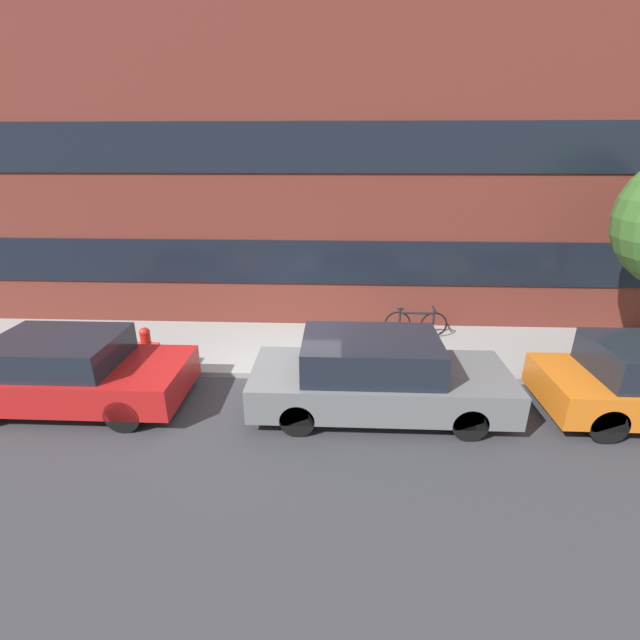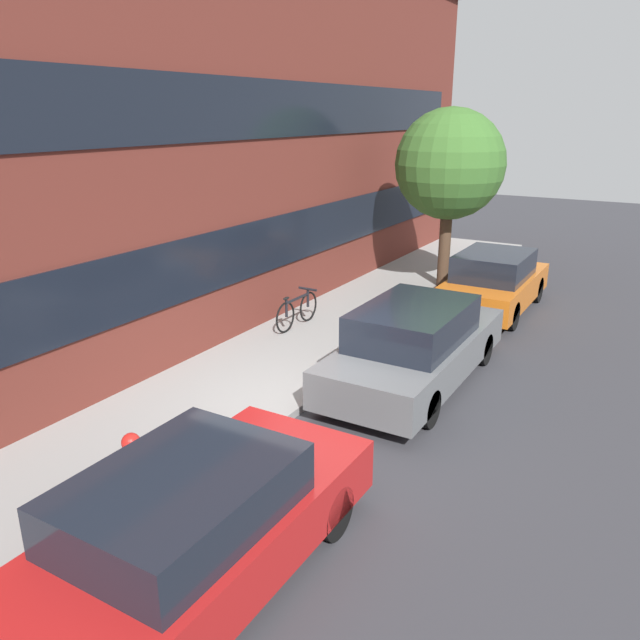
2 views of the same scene
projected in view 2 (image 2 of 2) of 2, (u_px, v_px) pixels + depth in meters
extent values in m
plane|color=#333338|center=(304.00, 412.00, 9.60)|extent=(56.00, 56.00, 0.00)
cube|color=gray|center=(232.00, 389.00, 10.25)|extent=(28.00, 2.78, 0.12)
cube|color=maroon|center=(128.00, 135.00, 9.87)|extent=(28.00, 0.90, 8.07)
cube|color=black|center=(162.00, 277.00, 10.36)|extent=(25.76, 0.04, 1.10)
cube|color=black|center=(147.00, 108.00, 9.51)|extent=(25.76, 0.04, 1.10)
cube|color=#AD1919|center=(197.00, 537.00, 5.96)|extent=(4.11, 1.76, 0.59)
cube|color=black|center=(181.00, 497.00, 5.65)|extent=(2.14, 1.55, 0.51)
cylinder|color=black|center=(218.00, 471.00, 7.45)|extent=(0.60, 0.18, 0.60)
cylinder|color=black|center=(333.00, 512.00, 6.70)|extent=(0.60, 0.18, 0.60)
cylinder|color=black|center=(30.00, 611.00, 5.37)|extent=(0.60, 0.18, 0.60)
cube|color=slate|center=(416.00, 354.00, 10.49)|extent=(4.47, 1.72, 0.61)
cube|color=black|center=(414.00, 323.00, 10.16)|extent=(2.32, 1.51, 0.59)
cylinder|color=black|center=(405.00, 335.00, 12.07)|extent=(0.58, 0.18, 0.58)
cylinder|color=black|center=(484.00, 349.00, 11.33)|extent=(0.58, 0.18, 0.58)
cylinder|color=black|center=(336.00, 386.00, 9.80)|extent=(0.58, 0.18, 0.58)
cylinder|color=black|center=(429.00, 408.00, 9.07)|extent=(0.58, 0.18, 0.58)
cube|color=#D16619|center=(494.00, 288.00, 14.36)|extent=(3.81, 1.66, 0.59)
cube|color=black|center=(494.00, 265.00, 14.06)|extent=(1.98, 1.46, 0.57)
cylinder|color=black|center=(477.00, 282.00, 15.75)|extent=(0.62, 0.18, 0.62)
cylinder|color=black|center=(537.00, 290.00, 15.05)|extent=(0.62, 0.18, 0.62)
cylinder|color=black|center=(445.00, 305.00, 13.82)|extent=(0.62, 0.18, 0.62)
cylinder|color=black|center=(512.00, 316.00, 13.11)|extent=(0.62, 0.18, 0.62)
cylinder|color=red|center=(136.00, 489.00, 7.39)|extent=(0.31, 0.31, 0.04)
cylinder|color=red|center=(134.00, 467.00, 7.29)|extent=(0.21, 0.21, 0.56)
sphere|color=red|center=(131.00, 442.00, 7.19)|extent=(0.22, 0.22, 0.22)
cylinder|color=red|center=(121.00, 470.00, 7.12)|extent=(0.17, 0.08, 0.08)
cylinder|color=red|center=(145.00, 455.00, 7.43)|extent=(0.17, 0.08, 0.08)
torus|color=black|center=(308.00, 306.00, 13.30)|extent=(0.64, 0.05, 0.64)
torus|color=black|center=(285.00, 317.00, 12.59)|extent=(0.64, 0.05, 0.64)
cylinder|color=black|center=(297.00, 299.00, 12.85)|extent=(0.83, 0.07, 0.06)
cylinder|color=black|center=(286.00, 308.00, 12.57)|extent=(0.06, 0.06, 0.36)
cylinder|color=black|center=(308.00, 299.00, 13.23)|extent=(0.06, 0.06, 0.36)
ellipsoid|color=black|center=(286.00, 298.00, 12.50)|extent=(0.20, 0.08, 0.05)
cylinder|color=black|center=(308.00, 289.00, 13.16)|extent=(0.06, 0.44, 0.05)
cylinder|color=#473323|center=(445.00, 241.00, 15.75)|extent=(0.30, 0.30, 2.32)
sphere|color=#386628|center=(450.00, 164.00, 15.15)|extent=(2.68, 2.68, 2.68)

